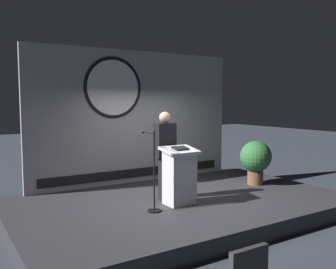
% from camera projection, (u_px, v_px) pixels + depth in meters
% --- Properties ---
extents(ground_plane, '(40.00, 40.00, 0.00)m').
position_uv_depth(ground_plane, '(180.00, 213.00, 7.25)').
color(ground_plane, '#383D47').
extents(stage_platform, '(6.40, 4.00, 0.30)m').
position_uv_depth(stage_platform, '(180.00, 206.00, 7.24)').
color(stage_platform, '#333338').
rests_on(stage_platform, ground).
extents(banner_display, '(5.17, 0.12, 3.07)m').
position_uv_depth(banner_display, '(136.00, 117.00, 8.62)').
color(banner_display, '#9E9EA3').
rests_on(banner_display, stage_platform).
extents(podium, '(0.64, 0.50, 1.09)m').
position_uv_depth(podium, '(180.00, 176.00, 6.79)').
color(podium, silver).
rests_on(podium, stage_platform).
extents(speaker_person, '(0.40, 0.26, 1.71)m').
position_uv_depth(speaker_person, '(165.00, 155.00, 7.15)').
color(speaker_person, black).
rests_on(speaker_person, stage_platform).
extents(microphone_stand, '(0.24, 0.56, 1.41)m').
position_uv_depth(microphone_stand, '(153.00, 183.00, 6.38)').
color(microphone_stand, black).
rests_on(microphone_stand, stage_platform).
extents(potted_plant, '(0.72, 0.72, 1.01)m').
position_uv_depth(potted_plant, '(256.00, 158.00, 8.40)').
color(potted_plant, brown).
rests_on(potted_plant, stage_platform).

